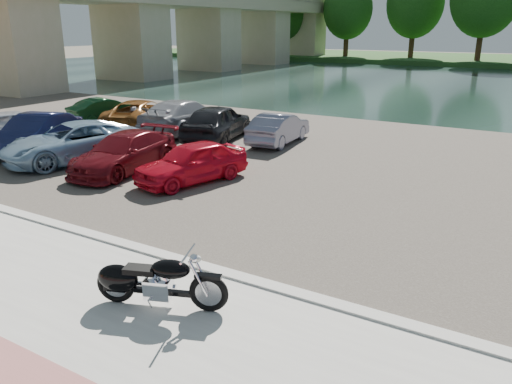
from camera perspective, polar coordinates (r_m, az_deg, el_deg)
ground at (r=9.14m, az=-16.18°, el=-12.99°), size 200.00×200.00×0.00m
promenade at (r=8.59m, az=-21.17°, el=-15.39°), size 60.00×6.00×0.10m
kerb at (r=10.37m, az=-8.20°, el=-8.01°), size 60.00×0.30×0.14m
parking_lot at (r=17.84m, az=10.06°, el=3.05°), size 60.00×18.00×0.04m
river at (r=45.80m, az=23.41°, el=11.08°), size 120.00×40.00×0.00m
far_bank at (r=77.52m, az=26.88°, el=13.25°), size 120.00×24.00×0.60m
bridge at (r=57.33m, az=-6.08°, el=19.14°), size 7.00×56.00×8.55m
motorcycle at (r=8.75m, az=-12.14°, el=-9.90°), size 2.24×1.08×1.05m
car_1 at (r=21.04m, az=-23.82°, el=6.16°), size 2.88×4.62×1.44m
car_2 at (r=19.05m, az=-20.15°, el=5.38°), size 3.70×5.42×1.38m
car_3 at (r=17.21m, az=-14.83°, el=4.39°), size 2.14×4.48×1.26m
car_4 at (r=15.56m, az=-7.37°, el=3.40°), size 2.48×3.95×1.25m
car_5 at (r=26.53m, az=-16.78°, el=8.95°), size 2.13×3.93×1.23m
car_6 at (r=24.70m, az=-12.98°, el=8.73°), size 3.54×5.24×1.33m
car_7 at (r=23.22m, az=-8.29°, el=8.61°), size 2.51×5.29×1.49m
car_8 at (r=21.40m, az=-4.47°, el=7.98°), size 2.72×4.77×1.53m
car_9 at (r=20.76m, az=2.61°, el=7.30°), size 1.63×3.90×1.25m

